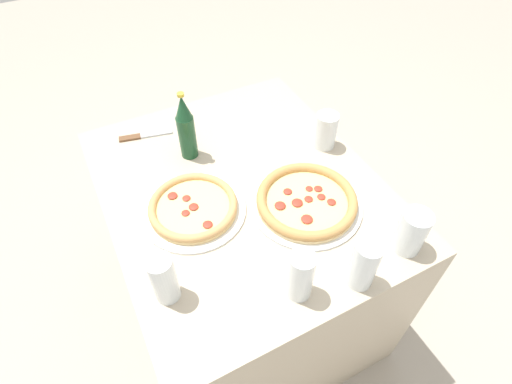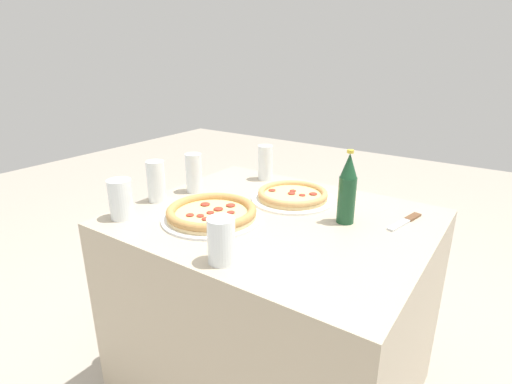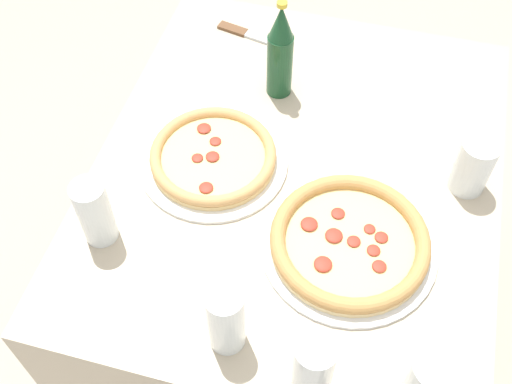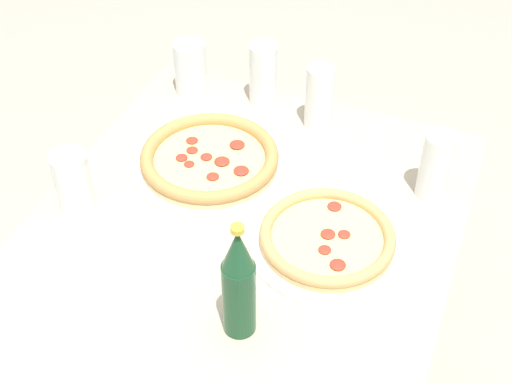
# 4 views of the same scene
# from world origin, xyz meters

# --- Properties ---
(ground_plane) EXTENTS (8.00, 8.00, 0.00)m
(ground_plane) POSITION_xyz_m (0.00, 0.00, 0.00)
(ground_plane) COLOR #A89E8E
(table) EXTENTS (1.00, 0.83, 0.74)m
(table) POSITION_xyz_m (0.00, 0.00, 0.37)
(table) COLOR #B7A88E
(table) RESTS_ON ground_plane
(pizza_pepperoni) EXTENTS (0.31, 0.31, 0.04)m
(pizza_pepperoni) POSITION_xyz_m (0.03, -0.17, 0.76)
(pizza_pepperoni) COLOR white
(pizza_pepperoni) RESTS_ON table
(pizza_margherita) EXTENTS (0.34, 0.34, 0.04)m
(pizza_margherita) POSITION_xyz_m (0.17, 0.14, 0.76)
(pizza_margherita) COLOR silver
(pizza_margherita) RESTS_ON table
(glass_mango_juice) EXTENTS (0.07, 0.07, 0.15)m
(glass_mango_juice) POSITION_xyz_m (0.44, 0.12, 0.81)
(glass_mango_juice) COLOR white
(glass_mango_juice) RESTS_ON table
(glass_water) EXTENTS (0.06, 0.06, 0.15)m
(glass_water) POSITION_xyz_m (0.40, -0.03, 0.81)
(glass_water) COLOR white
(glass_water) RESTS_ON table
(glass_orange_juice) EXTENTS (0.08, 0.08, 0.13)m
(glass_orange_juice) POSITION_xyz_m (0.42, 0.30, 0.80)
(glass_orange_juice) COLOR white
(glass_orange_juice) RESTS_ON table
(glass_red_wine) EXTENTS (0.07, 0.07, 0.13)m
(glass_red_wine) POSITION_xyz_m (-0.04, 0.34, 0.80)
(glass_red_wine) COLOR white
(glass_red_wine) RESTS_ON table
(glass_iced_tea) EXTENTS (0.06, 0.06, 0.15)m
(glass_iced_tea) POSITION_xyz_m (0.26, -0.33, 0.81)
(glass_iced_tea) COLOR white
(glass_iced_tea) RESTS_ON table
(beer_bottle) EXTENTS (0.06, 0.06, 0.24)m
(beer_bottle) POSITION_xyz_m (-0.21, -0.09, 0.85)
(beer_bottle) COLOR #194728
(beer_bottle) RESTS_ON table
(knife) EXTENTS (0.06, 0.19, 0.01)m
(knife) POSITION_xyz_m (-0.38, -0.21, 0.74)
(knife) COLOR brown
(knife) RESTS_ON table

